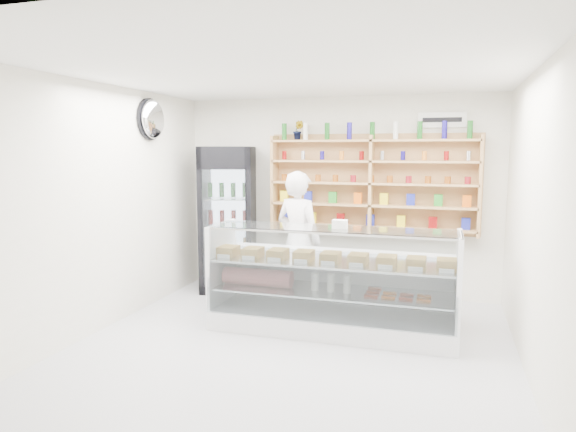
% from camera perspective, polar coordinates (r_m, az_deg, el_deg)
% --- Properties ---
extents(room, '(5.00, 5.00, 5.00)m').
position_cam_1_polar(room, '(4.99, -0.29, -0.19)').
color(room, '#A9A9AE').
rests_on(room, ground).
extents(display_counter, '(2.75, 0.82, 1.20)m').
position_cam_1_polar(display_counter, '(5.92, 4.90, -9.53)').
color(display_counter, white).
rests_on(display_counter, floor).
extents(shop_worker, '(0.76, 0.63, 1.79)m').
position_cam_1_polar(shop_worker, '(6.65, 1.17, -2.69)').
color(shop_worker, silver).
rests_on(shop_worker, floor).
extents(drinks_cooler, '(0.91, 0.90, 2.10)m').
position_cam_1_polar(drinks_cooler, '(7.56, -6.65, -0.30)').
color(drinks_cooler, black).
rests_on(drinks_cooler, floor).
extents(wall_shelving, '(2.84, 0.28, 1.33)m').
position_cam_1_polar(wall_shelving, '(7.14, 9.23, 3.56)').
color(wall_shelving, tan).
rests_on(wall_shelving, back_wall).
extents(potted_plant, '(0.15, 0.12, 0.27)m').
position_cam_1_polar(potted_plant, '(7.35, 1.15, 9.50)').
color(potted_plant, '#1E6626').
rests_on(potted_plant, wall_shelving).
extents(security_mirror, '(0.15, 0.50, 0.50)m').
position_cam_1_polar(security_mirror, '(6.96, -14.76, 10.37)').
color(security_mirror, silver).
rests_on(security_mirror, left_wall).
extents(wall_sign, '(0.62, 0.03, 0.20)m').
position_cam_1_polar(wall_sign, '(7.20, 16.74, 10.19)').
color(wall_sign, white).
rests_on(wall_sign, back_wall).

